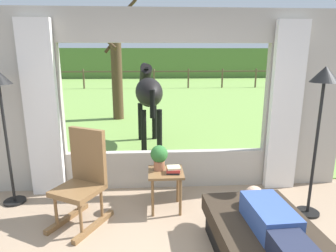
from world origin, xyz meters
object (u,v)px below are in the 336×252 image
reclining_person (278,230)px  pasture_tree (116,68)px  rocking_chair (83,178)px  potted_plant (159,156)px  horse (149,92)px  side_table (166,178)px  book_stack (173,170)px  floor_lamp_left (0,97)px  floor_lamp_right (322,97)px

reclining_person → pasture_tree: (-2.05, 6.73, 1.02)m
rocking_chair → potted_plant: (0.90, 0.27, 0.16)m
horse → side_table: bearing=-91.8°
book_stack → pasture_tree: size_ratio=0.05×
pasture_tree → side_table: bearing=-77.8°
book_stack → pasture_tree: bearing=103.0°
horse → pasture_tree: pasture_tree is taller
potted_plant → floor_lamp_left: size_ratio=0.18×
book_stack → horse: (-0.31, 2.86, 0.60)m
book_stack → floor_lamp_right: bearing=-5.7°
pasture_tree → rocking_chair: bearing=-88.0°
reclining_person → side_table: 1.58m
reclining_person → rocking_chair: rocking_chair is taller
side_table → pasture_tree: bearing=102.2°
floor_lamp_right → pasture_tree: size_ratio=0.52×
potted_plant → floor_lamp_right: (1.86, -0.29, 0.77)m
horse → pasture_tree: size_ratio=0.52×
side_table → floor_lamp_left: (-2.03, 0.29, 1.01)m
floor_lamp_right → horse: size_ratio=1.00×
rocking_chair → reclining_person: bearing=-2.3°
floor_lamp_right → pasture_tree: (-2.95, 5.64, 0.07)m
floor_lamp_left → potted_plant: bearing=-6.6°
potted_plant → floor_lamp_right: size_ratio=0.18×
reclining_person → horse: horse is taller
horse → pasture_tree: 2.81m
book_stack → side_table: bearing=147.1°
potted_plant → pasture_tree: 5.53m
rocking_chair → book_stack: (1.07, 0.15, 0.01)m
rocking_chair → book_stack: rocking_chair is taller
side_table → floor_lamp_right: size_ratio=0.29×
reclining_person → potted_plant: bearing=122.1°
reclining_person → book_stack: (-0.79, 1.25, 0.04)m
rocking_chair → side_table: 1.00m
floor_lamp_left → floor_lamp_right: floor_lamp_right is taller
book_stack → pasture_tree: (-1.26, 5.47, 0.99)m
side_table → pasture_tree: pasture_tree is taller
reclining_person → floor_lamp_right: floor_lamp_right is taller
potted_plant → horse: size_ratio=0.18×
book_stack → reclining_person: bearing=-57.9°
rocking_chair → horse: horse is taller
potted_plant → book_stack: (0.17, -0.12, -0.14)m
horse → floor_lamp_right: bearing=-62.9°
rocking_chair → floor_lamp_right: 2.90m
horse → book_stack: bearing=-90.0°
reclining_person → pasture_tree: bearing=104.1°
reclining_person → pasture_tree: pasture_tree is taller
side_table → horse: size_ratio=0.29×
side_table → potted_plant: 0.29m
reclining_person → floor_lamp_left: bearing=148.4°
rocking_chair → horse: bearing=104.3°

